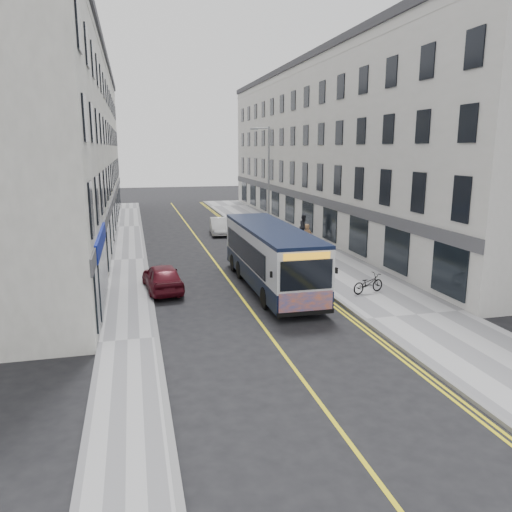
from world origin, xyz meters
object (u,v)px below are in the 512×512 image
pedestrian_far (304,227)px  car_white (219,226)px  streetlamp (268,183)px  bicycle (368,283)px  pedestrian_near (307,238)px  car_maroon (162,277)px  city_bus (270,255)px

pedestrian_far → car_white: bearing=111.1°
streetlamp → bicycle: streetlamp is taller
bicycle → pedestrian_near: size_ratio=0.94×
car_white → car_maroon: bearing=-104.2°
streetlamp → bicycle: (1.56, -11.96, -3.81)m
pedestrian_far → pedestrian_near: bearing=-139.5°
pedestrian_far → car_white: size_ratio=0.45×
streetlamp → bicycle: 12.65m
pedestrian_far → car_maroon: size_ratio=0.45×
pedestrian_near → car_white: bearing=93.4°
pedestrian_near → pedestrian_far: size_ratio=1.03×
city_bus → streetlamp: bearing=75.7°
streetlamp → city_bus: size_ratio=0.78×
car_white → pedestrian_near: bearing=-59.1°
car_maroon → bicycle: bearing=156.4°
city_bus → car_maroon: 5.24m
pedestrian_far → car_maroon: bearing=-167.5°
pedestrian_far → car_maroon: (-10.91, -11.05, -0.33)m
pedestrian_near → city_bus: bearing=-144.4°
car_maroon → streetlamp: bearing=-135.7°
bicycle → car_white: size_ratio=0.44×
streetlamp → city_bus: 10.30m
city_bus → car_white: city_bus is taller
city_bus → pedestrian_near: bearing=57.9°
streetlamp → car_maroon: (-7.57, -8.99, -3.71)m
city_bus → car_white: size_ratio=2.65×
streetlamp → city_bus: bearing=-104.3°
city_bus → car_white: (0.21, 15.75, -0.99)m
bicycle → pedestrian_near: bearing=-17.8°
bicycle → city_bus: bearing=44.3°
bicycle → car_maroon: size_ratio=0.43×
city_bus → bicycle: 4.77m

